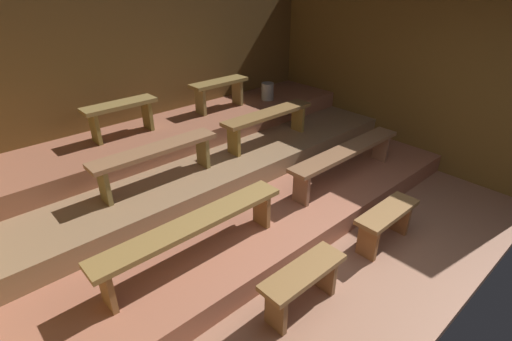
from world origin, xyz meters
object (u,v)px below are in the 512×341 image
(bench_lower_right, at_px, (346,154))
(bench_upper_right, at_px, (219,88))
(bench_upper_left, at_px, (121,111))
(bench_floor_right, at_px, (386,219))
(bench_middle_right, at_px, (268,118))
(bench_middle_left, at_px, (156,155))
(bench_lower_left, at_px, (194,228))
(bench_floor_left, at_px, (303,280))
(pail_upper, at_px, (268,91))

(bench_lower_right, distance_m, bench_upper_right, 2.21)
(bench_upper_right, bearing_deg, bench_upper_left, 180.00)
(bench_floor_right, distance_m, bench_middle_right, 2.12)
(bench_middle_left, relative_size, bench_upper_right, 1.59)
(bench_middle_left, distance_m, bench_upper_left, 1.02)
(bench_floor_right, bearing_deg, bench_lower_right, 61.90)
(bench_upper_left, bearing_deg, bench_lower_left, -99.83)
(bench_middle_right, bearing_deg, bench_upper_right, 94.77)
(bench_lower_left, distance_m, bench_upper_right, 2.92)
(bench_upper_left, bearing_deg, bench_upper_right, 0.00)
(bench_middle_right, relative_size, bench_upper_right, 1.59)
(bench_lower_right, height_order, bench_upper_left, bench_upper_left)
(bench_lower_right, relative_size, bench_middle_left, 1.30)
(bench_floor_left, relative_size, bench_middle_right, 0.57)
(bench_lower_right, distance_m, bench_upper_left, 2.92)
(bench_floor_right, xyz_separation_m, bench_upper_left, (-1.46, 3.04, 0.76))
(bench_lower_right, xyz_separation_m, pail_upper, (0.51, 1.98, 0.28))
(bench_middle_right, relative_size, pail_upper, 5.33)
(bench_middle_right, bearing_deg, bench_middle_left, 180.00)
(bench_upper_left, bearing_deg, bench_middle_right, -30.94)
(bench_floor_left, distance_m, bench_lower_right, 2.06)
(bench_floor_left, distance_m, bench_floor_right, 1.34)
(bench_middle_left, height_order, bench_middle_right, same)
(pail_upper, bearing_deg, bench_floor_right, -108.93)
(bench_floor_left, height_order, bench_middle_right, bench_middle_right)
(bench_lower_left, relative_size, bench_lower_right, 1.00)
(bench_lower_left, relative_size, bench_middle_right, 1.30)
(bench_floor_right, height_order, bench_upper_right, bench_upper_right)
(bench_middle_left, bearing_deg, pail_upper, 18.42)
(bench_floor_right, height_order, bench_middle_left, bench_middle_left)
(bench_lower_left, distance_m, pail_upper, 3.46)
(bench_middle_left, height_order, bench_upper_left, bench_upper_left)
(bench_floor_left, bearing_deg, bench_middle_right, 53.00)
(bench_floor_right, bearing_deg, bench_middle_left, 127.00)
(bench_floor_right, relative_size, bench_lower_left, 0.44)
(bench_middle_right, bearing_deg, bench_lower_left, -150.69)
(bench_floor_right, relative_size, bench_middle_right, 0.57)
(bench_lower_right, bearing_deg, bench_floor_right, -118.10)
(bench_lower_right, relative_size, bench_upper_right, 2.06)
(bench_lower_left, bearing_deg, bench_lower_right, 0.00)
(bench_lower_right, bearing_deg, bench_middle_right, 104.13)
(bench_floor_left, relative_size, bench_upper_left, 0.91)
(bench_middle_left, distance_m, bench_middle_right, 1.74)
(bench_floor_left, distance_m, bench_upper_right, 3.46)
(bench_upper_left, height_order, bench_upper_right, same)
(bench_lower_right, relative_size, bench_middle_right, 1.30)
(bench_lower_left, xyz_separation_m, bench_upper_right, (1.94, 2.13, 0.47))
(bench_upper_left, relative_size, pail_upper, 3.35)
(bench_floor_left, distance_m, bench_middle_right, 2.62)
(bench_lower_left, relative_size, bench_upper_right, 2.06)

